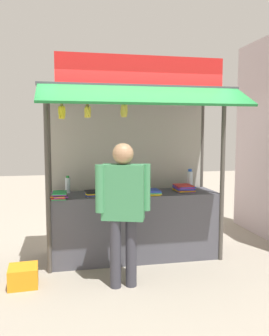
% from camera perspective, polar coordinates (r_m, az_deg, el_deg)
% --- Properties ---
extents(ground_plane, '(20.00, 20.00, 0.00)m').
position_cam_1_polar(ground_plane, '(5.13, -0.00, -14.35)').
color(ground_plane, '#9E9384').
extents(stall_counter, '(2.32, 0.64, 0.93)m').
position_cam_1_polar(stall_counter, '(4.99, -0.00, -9.34)').
color(stall_counter, '#4C4C56').
rests_on(stall_counter, ground).
extents(stall_structure, '(2.52, 1.48, 2.70)m').
position_cam_1_polar(stall_structure, '(4.91, -0.23, 4.17)').
color(stall_structure, '#4C4742').
rests_on(stall_structure, ground).
extents(water_bottle_right, '(0.07, 0.07, 0.25)m').
position_cam_1_polar(water_bottle_right, '(5.15, 1.41, -2.25)').
color(water_bottle_right, silver).
rests_on(water_bottle_right, stall_counter).
extents(water_bottle_far_left, '(0.08, 0.08, 0.30)m').
position_cam_1_polar(water_bottle_far_left, '(5.25, 9.01, -1.90)').
color(water_bottle_far_left, silver).
rests_on(water_bottle_far_left, stall_counter).
extents(water_bottle_back_right, '(0.07, 0.07, 0.24)m').
position_cam_1_polar(water_bottle_back_right, '(4.95, -10.83, -2.74)').
color(water_bottle_back_right, silver).
rests_on(water_bottle_back_right, stall_counter).
extents(magazine_stack_front_right, '(0.28, 0.33, 0.09)m').
position_cam_1_polar(magazine_stack_front_right, '(5.07, 8.02, -3.26)').
color(magazine_stack_front_right, purple).
rests_on(magazine_stack_front_right, stall_counter).
extents(magazine_stack_rear_center, '(0.21, 0.31, 0.05)m').
position_cam_1_polar(magazine_stack_rear_center, '(4.73, -6.88, -4.12)').
color(magazine_stack_rear_center, white).
rests_on(magazine_stack_rear_center, stall_counter).
extents(magazine_stack_mid_left, '(0.22, 0.28, 0.07)m').
position_cam_1_polar(magazine_stack_mid_left, '(4.76, 2.88, -3.95)').
color(magazine_stack_mid_left, yellow).
rests_on(magazine_stack_mid_left, stall_counter).
extents(magazine_stack_far_right, '(0.22, 0.32, 0.08)m').
position_cam_1_polar(magazine_stack_far_right, '(4.58, -12.16, -4.36)').
color(magazine_stack_far_right, green).
rests_on(magazine_stack_far_right, stall_counter).
extents(banana_bunch_rightmost, '(0.10, 0.10, 0.28)m').
position_cam_1_polar(banana_bunch_rightmost, '(4.31, -7.66, 9.09)').
color(banana_bunch_rightmost, '#332D23').
extents(banana_bunch_leftmost, '(0.10, 0.10, 0.29)m').
position_cam_1_polar(banana_bunch_leftmost, '(4.30, -11.77, 8.90)').
color(banana_bunch_leftmost, '#332D23').
extents(banana_bunch_inner_right, '(0.10, 0.10, 0.27)m').
position_cam_1_polar(banana_bunch_inner_right, '(4.37, -1.70, 9.35)').
color(banana_bunch_inner_right, '#332D23').
extents(vendor_person, '(0.63, 0.34, 1.65)m').
position_cam_1_polar(vendor_person, '(3.95, -1.86, -5.49)').
color(vendor_person, '#383842').
rests_on(vendor_person, ground).
extents(plastic_crate, '(0.35, 0.35, 0.23)m').
position_cam_1_polar(plastic_crate, '(4.42, -17.68, -16.44)').
color(plastic_crate, orange).
rests_on(plastic_crate, ground).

